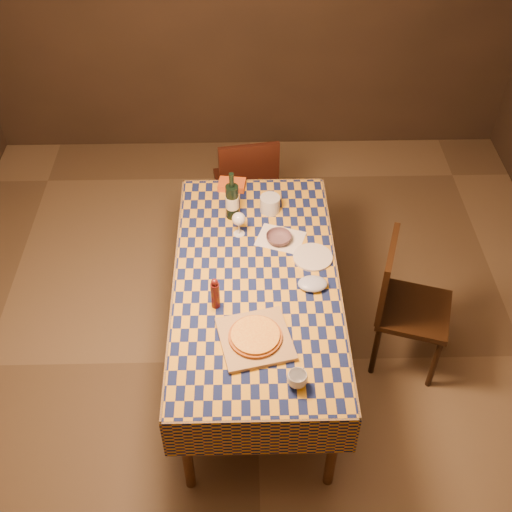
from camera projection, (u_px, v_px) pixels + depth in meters
The scene contains 16 objects.
room at pixel (256, 199), 3.22m from camera, with size 5.00×5.10×2.70m.
dining_table at pixel (256, 288), 3.68m from camera, with size 0.94×1.84×0.77m.
cutting_board at pixel (255, 339), 3.30m from camera, with size 0.36×0.36×0.02m, color #A9814F.
pizza at pixel (255, 336), 3.28m from camera, with size 0.36×0.36×0.03m.
pepper_mill at pixel (215, 294), 3.41m from camera, with size 0.06×0.06×0.20m.
bowl at pixel (279, 238), 3.83m from camera, with size 0.15×0.15×0.05m, color #5F4550.
wine_glass at pixel (239, 220), 3.82m from camera, with size 0.09×0.09×0.16m.
wine_bottle at pixel (232, 201), 3.93m from camera, with size 0.10×0.10×0.33m.
deli_tub at pixel (270, 204), 4.02m from camera, with size 0.13×0.13×0.10m, color silver.
takeout_container at pixel (232, 185), 4.21m from camera, with size 0.17×0.12×0.04m, color #D0521B.
white_plate at pixel (313, 257), 3.74m from camera, with size 0.23×0.23×0.01m, color silver.
tumbler at pixel (297, 379), 3.09m from camera, with size 0.10×0.10×0.08m, color silver.
flour_patch at pixel (281, 239), 3.86m from camera, with size 0.27×0.21×0.00m, color white.
flour_bag at pixel (313, 284), 3.56m from camera, with size 0.17×0.12×0.05m, color #A7B6D6.
chair_far at pixel (247, 183), 4.66m from camera, with size 0.48×0.49×0.93m.
chair_right at pixel (402, 299), 3.84m from camera, with size 0.53×0.53×0.93m.
Camera 1 is at (-0.06, -2.51, 3.39)m, focal length 45.00 mm.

